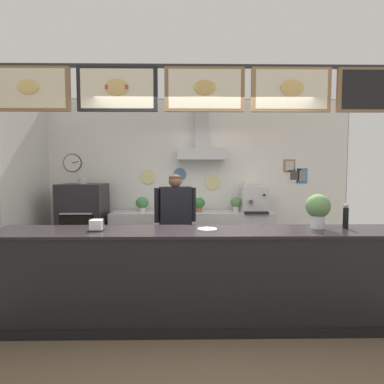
{
  "coord_description": "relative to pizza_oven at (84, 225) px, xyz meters",
  "views": [
    {
      "loc": [
        -0.2,
        -3.62,
        1.65
      ],
      "look_at": [
        -0.13,
        0.72,
        1.36
      ],
      "focal_mm": 29.23,
      "sensor_mm": 36.0,
      "label": 1
    }
  ],
  "objects": [
    {
      "name": "pepper_grinder",
      "position": [
        3.57,
        -2.05,
        0.44
      ],
      "size": [
        0.06,
        0.06,
        0.27
      ],
      "color": "black",
      "rests_on": "service_counter"
    },
    {
      "name": "potted_sage",
      "position": [
        2.03,
        0.16,
        0.35
      ],
      "size": [
        0.22,
        0.22,
        0.26
      ],
      "color": "#9E563D",
      "rests_on": "back_prep_counter"
    },
    {
      "name": "ground_plane",
      "position": [
        2.02,
        -1.83,
        -0.72
      ],
      "size": [
        6.85,
        6.85,
        0.0
      ],
      "primitive_type": "plane",
      "color": "brown"
    },
    {
      "name": "espresso_machine",
      "position": [
        3.01,
        0.11,
        0.43
      ],
      "size": [
        0.46,
        0.49,
        0.46
      ],
      "color": "silver",
      "rests_on": "back_prep_counter"
    },
    {
      "name": "back_wall_assembly",
      "position": [
        2.02,
        0.38,
        0.88
      ],
      "size": [
        5.71,
        2.46,
        3.0
      ],
      "color": "gray",
      "rests_on": "ground_plane"
    },
    {
      "name": "basil_vase",
      "position": [
        3.25,
        -2.05,
        0.52
      ],
      "size": [
        0.26,
        0.26,
        0.38
      ],
      "color": "silver",
      "rests_on": "service_counter"
    },
    {
      "name": "napkin_holder",
      "position": [
        0.85,
        -2.13,
        0.36
      ],
      "size": [
        0.16,
        0.15,
        0.13
      ],
      "color": "#262628",
      "rests_on": "service_counter"
    },
    {
      "name": "potted_oregano",
      "position": [
        2.7,
        0.15,
        0.35
      ],
      "size": [
        0.21,
        0.21,
        0.26
      ],
      "color": "beige",
      "rests_on": "back_prep_counter"
    },
    {
      "name": "condiment_plate",
      "position": [
        2.03,
        -2.12,
        0.31
      ],
      "size": [
        0.21,
        0.21,
        0.01
      ],
      "color": "white",
      "rests_on": "service_counter"
    },
    {
      "name": "shop_worker",
      "position": [
        1.65,
        -1.01,
        0.14
      ],
      "size": [
        0.59,
        0.3,
        1.61
      ],
      "rotation": [
        0.0,
        0.0,
        3.33
      ],
      "color": "#232328",
      "rests_on": "ground_plane"
    },
    {
      "name": "potted_basil",
      "position": [
        1.0,
        0.17,
        0.35
      ],
      "size": [
        0.23,
        0.23,
        0.27
      ],
      "color": "beige",
      "rests_on": "back_prep_counter"
    },
    {
      "name": "pizza_oven",
      "position": [
        0.0,
        0.0,
        0.0
      ],
      "size": [
        0.75,
        0.73,
        1.53
      ],
      "color": "#232326",
      "rests_on": "ground_plane"
    },
    {
      "name": "service_counter",
      "position": [
        2.02,
        -2.14,
        -0.21
      ],
      "size": [
        4.57,
        0.68,
        1.02
      ],
      "color": "black",
      "rests_on": "ground_plane"
    },
    {
      "name": "back_prep_counter",
      "position": [
        1.9,
        0.14,
        -0.27
      ],
      "size": [
        2.91,
        0.52,
        0.92
      ],
      "color": "silver",
      "rests_on": "ground_plane"
    }
  ]
}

